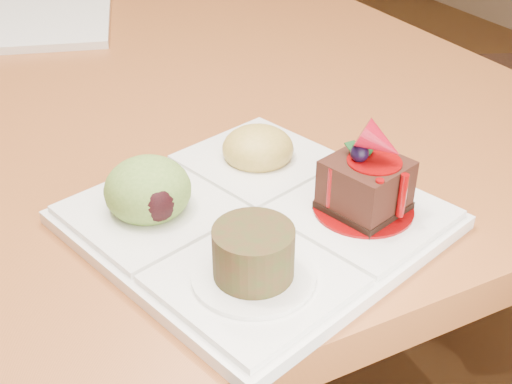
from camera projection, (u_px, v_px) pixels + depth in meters
name	position (u px, v px, depth m)	size (l,w,h in m)	color
ground	(107.00, 322.00, 1.53)	(6.00, 6.00, 0.00)	#563718
dining_table	(60.00, 45.00, 1.16)	(1.00, 1.80, 0.75)	#A15729
sampler_plate	(251.00, 205.00, 0.56)	(0.34, 0.34, 0.10)	white
second_plate	(19.00, 21.00, 1.04)	(0.29, 0.29, 0.01)	white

